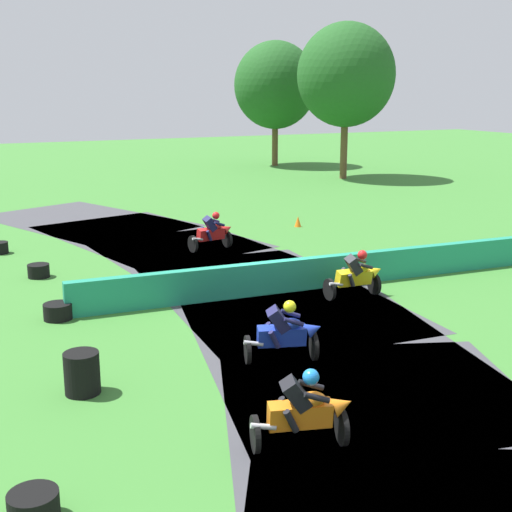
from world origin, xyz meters
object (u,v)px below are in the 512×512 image
Objects in this scene: tire_stack_near at (34,507)px; tire_stack_mid_b at (58,311)px; motorcycle_trailing_yellow at (357,275)px; tire_stack_far at (39,271)px; motorcycle_lead_orange at (305,411)px; traffic_cone at (298,221)px; tire_stack_mid_a at (82,373)px; motorcycle_fourth_red at (213,232)px; motorcycle_chase_blue at (285,333)px.

tire_stack_mid_b is (1.75, 8.20, 0.00)m from tire_stack_near.
motorcycle_trailing_yellow reaches higher than tire_stack_far.
motorcycle_lead_orange reaches higher than traffic_cone.
motorcycle_trailing_yellow is 8.49m from tire_stack_mid_a.
motorcycle_trailing_yellow is 3.85× the size of traffic_cone.
motorcycle_lead_orange is 18.05m from traffic_cone.
motorcycle_fourth_red is 2.50× the size of tire_stack_near.
motorcycle_lead_orange is at bearing 1.01° from tire_stack_near.
motorcycle_lead_orange reaches higher than tire_stack_mid_a.
motorcycle_fourth_red is at bearing 73.73° from motorcycle_lead_orange.
tire_stack_near is 0.84× the size of tire_stack_mid_a.
tire_stack_mid_a is at bearing -93.38° from tire_stack_far.
motorcycle_chase_blue is at bearing -140.53° from motorcycle_trailing_yellow.
motorcycle_fourth_red is 2.61× the size of tire_stack_far.
tire_stack_mid_b is (0.34, 4.54, -0.20)m from tire_stack_mid_a.
traffic_cone is (11.37, 12.25, -0.18)m from tire_stack_mid_a.
tire_stack_far is 1.47× the size of traffic_cone.
tire_stack_mid_b is at bearing -92.36° from tire_stack_far.
tire_stack_far is (-6.12, -1.08, -0.45)m from motorcycle_fourth_red.
motorcycle_lead_orange is at bearing -52.90° from tire_stack_mid_a.
motorcycle_lead_orange reaches higher than motorcycle_chase_blue.
motorcycle_lead_orange is at bearing -113.07° from motorcycle_chase_blue.
motorcycle_lead_orange reaches higher than tire_stack_mid_b.
motorcycle_trailing_yellow is (5.27, 6.46, -0.01)m from motorcycle_lead_orange.
tire_stack_far is at bearing -162.22° from traffic_cone.
tire_stack_mid_a is 1.24× the size of tire_stack_far.
motorcycle_fourth_red reaches higher than tire_stack_far.
motorcycle_trailing_yellow is at bearing 19.77° from tire_stack_mid_a.
motorcycle_trailing_yellow is at bearing -79.05° from motorcycle_fourth_red.
tire_stack_mid_b is at bearing -145.04° from traffic_cone.
motorcycle_chase_blue reaches higher than tire_stack_mid_b.
motorcycle_chase_blue reaches higher than traffic_cone.
tire_stack_mid_a is 1.82× the size of traffic_cone.
traffic_cone is (12.78, 15.91, 0.02)m from tire_stack_near.
tire_stack_far is (-3.58, 9.10, -0.46)m from motorcycle_chase_blue.
traffic_cone is at bearing 26.84° from motorcycle_fourth_red.
tire_stack_near is (-9.39, -6.53, -0.45)m from motorcycle_trailing_yellow.
traffic_cone is at bearing 70.12° from motorcycle_trailing_yellow.
tire_stack_near is 20.40m from traffic_cone.
motorcycle_chase_blue reaches higher than tire_stack_mid_a.
traffic_cone is at bearing 51.22° from tire_stack_near.
motorcycle_trailing_yellow is 2.12× the size of tire_stack_mid_a.
motorcycle_lead_orange is 3.54m from motorcycle_chase_blue.
motorcycle_chase_blue is 2.12× the size of tire_stack_mid_a.
tire_stack_mid_a is 4.55m from tire_stack_mid_b.
motorcycle_fourth_red is at bearing 100.95° from motorcycle_trailing_yellow.
motorcycle_chase_blue is at bearing -120.05° from traffic_cone.
motorcycle_lead_orange reaches higher than motorcycle_trailing_yellow.
motorcycle_lead_orange is 4.14m from tire_stack_near.
tire_stack_far is at bearing 86.62° from tire_stack_mid_a.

